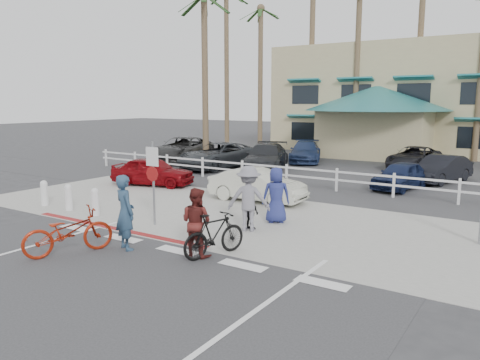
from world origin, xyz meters
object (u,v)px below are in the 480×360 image
Objects in this scene: sign_post at (153,179)px; bike_black at (214,235)px; bike_red at (68,232)px; car_red_compact at (153,171)px; car_white_sedan at (257,185)px.

sign_post reaches higher than bike_black.
bike_red is 1.20× the size of bike_black.
car_red_compact is at bearing -21.14° from bike_black.
car_red_compact reaches higher than bike_black.
bike_black is 0.49× the size of car_red_compact.
sign_post is 3.38m from bike_red.
car_red_compact reaches higher than bike_red.
car_white_sedan is at bearing -109.08° from car_red_compact.
car_red_compact is at bearing -34.52° from bike_red.
car_white_sedan is (-2.45, 6.15, 0.08)m from bike_black.
car_red_compact is (-8.25, 6.51, 0.09)m from bike_black.
bike_red is at bearing 47.67° from bike_black.
car_red_compact is at bearing 133.92° from sign_post.
sign_post is 3.71m from bike_black.
sign_post is at bearing -5.53° from bike_black.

